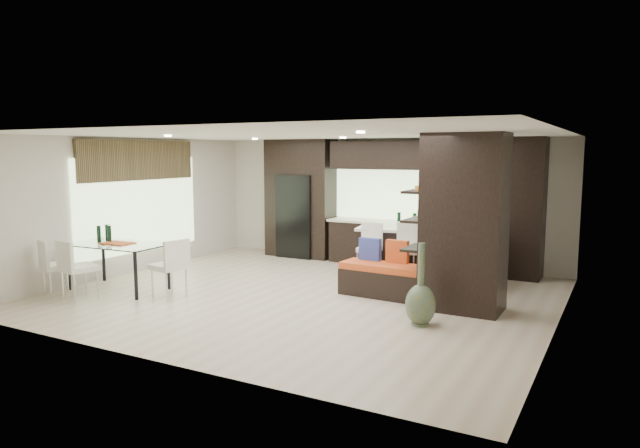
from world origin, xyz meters
The scene contains 22 objects.
ground centered at (0.00, 0.00, 0.00)m, with size 8.00×8.00×0.00m, color #C2AE94.
back_wall centered at (0.00, 3.50, 1.35)m, with size 8.00×0.02×2.70m, color beige.
left_wall centered at (-4.00, 0.00, 1.35)m, with size 0.02×7.00×2.70m, color beige.
right_wall centered at (4.00, 0.00, 1.35)m, with size 0.02×7.00×2.70m, color beige.
ceiling centered at (0.00, 0.00, 2.70)m, with size 8.00×7.00×0.02m, color white.
window_left centered at (-3.96, 0.20, 1.35)m, with size 0.04×3.20×1.90m, color #B2D199.
window_back centered at (0.60, 3.46, 1.55)m, with size 3.40×0.04×1.20m, color #B2D199.
stone_accent centered at (-3.93, 0.20, 2.25)m, with size 0.08×3.00×0.80m, color brown.
ceiling_spots centered at (0.00, 0.25, 2.68)m, with size 4.00×3.00×0.02m, color white.
back_cabinetry centered at (0.50, 3.17, 1.35)m, with size 6.80×0.68×2.70m, color black.
refrigerator centered at (-1.90, 3.12, 0.95)m, with size 0.90×0.68×1.90m, color black.
partition_column centered at (2.60, 0.40, 1.35)m, with size 1.20×0.80×2.70m, color black.
kitchen_island centered at (1.42, 2.05, 0.50)m, with size 2.41×1.04×1.01m, color black.
stool_left centered at (0.68, 1.23, 0.45)m, with size 0.40×0.40×0.91m, color white.
stool_mid centered at (1.42, 1.22, 0.48)m, with size 0.42×0.42×0.96m, color white.
stool_right centered at (2.16, 1.22, 0.49)m, with size 0.43×0.43×0.97m, color white.
bench centered at (1.23, 0.57, 0.28)m, with size 1.44×0.56×0.56m, color black.
floor_vase centered at (2.30, -0.69, 0.58)m, with size 0.43×0.43×1.17m, color #48583E, non-canonical shape.
dining_table centered at (-3.05, -1.22, 0.41)m, with size 1.71×0.96×0.82m, color white.
chair_near centered at (-3.05, -2.03, 0.46)m, with size 0.50×0.50×0.93m, color white.
chair_far centered at (-3.58, -2.02, 0.45)m, with size 0.48×0.48×0.89m, color white.
chair_end centered at (-1.87, -1.22, 0.46)m, with size 0.50×0.50×0.92m, color white.
Camera 1 is at (4.77, -8.18, 2.41)m, focal length 32.00 mm.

